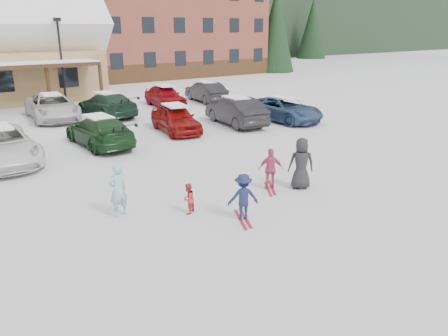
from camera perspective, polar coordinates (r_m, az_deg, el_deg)
ground at (r=13.45m, az=1.43°, el=-5.36°), size 160.00×160.00×0.00m
lamp_post at (r=34.16m, az=-20.52°, el=13.59°), size 0.50×0.25×5.95m
conifer_1 at (r=56.17m, az=6.78°, el=18.78°), size 4.84×4.84×11.22m
conifer_3 at (r=55.52m, az=-22.34°, el=16.46°), size 3.96×3.96×9.18m
conifer_4 at (r=69.56m, az=1.25°, el=18.94°), size 5.06×5.06×11.73m
adult_skier at (r=13.04m, az=-13.69°, el=-2.81°), size 0.65×0.49×1.62m
toddler_red at (r=13.01m, az=-4.71°, el=-4.01°), size 0.57×0.54×0.94m
child_navy at (r=12.50m, az=2.52°, el=-3.81°), size 1.02×0.84×1.38m
skis_child_navy at (r=12.76m, az=2.48°, el=-6.62°), size 0.76×1.36×0.03m
child_magenta at (r=14.92m, az=6.13°, el=-0.14°), size 0.89×0.75×1.43m
skis_child_magenta at (r=15.15m, az=6.04°, el=-2.65°), size 0.92×1.29×0.03m
bystander_dark at (r=15.09m, az=10.05°, el=0.59°), size 1.04×0.96×1.78m
parked_car_2 at (r=19.88m, az=-27.25°, el=2.67°), size 2.54×5.48×1.52m
parked_car_3 at (r=21.22m, az=-15.96°, el=4.66°), size 2.11×4.87×1.39m
parked_car_4 at (r=23.28m, az=-6.35°, el=6.43°), size 2.31×4.42×1.44m
parked_car_5 at (r=24.91m, az=1.54°, el=7.44°), size 2.27×4.93×1.56m
parked_car_6 at (r=26.26m, az=7.78°, el=7.63°), size 2.66×5.16×1.39m
parked_car_10 at (r=28.33m, az=-21.52°, el=7.44°), size 2.96×5.66×1.52m
parked_car_11 at (r=28.27m, az=-15.05°, el=8.00°), size 2.61×5.25×1.47m
parked_car_12 at (r=31.15m, az=-7.71°, el=9.31°), size 2.05×4.42×1.47m
parked_car_13 at (r=32.90m, az=-2.38°, el=9.91°), size 2.10×4.62×1.47m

